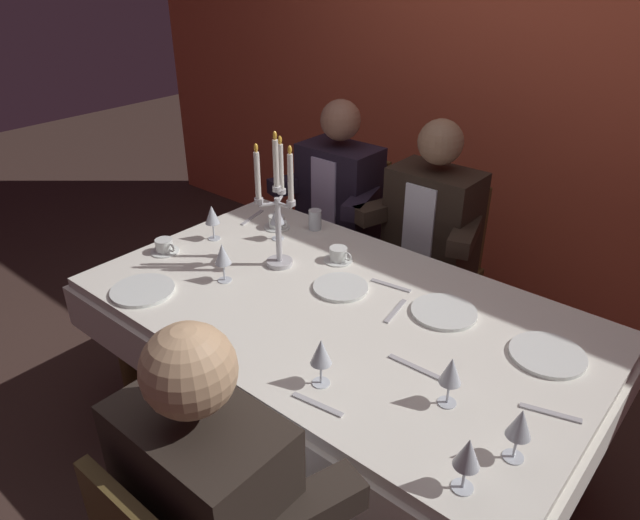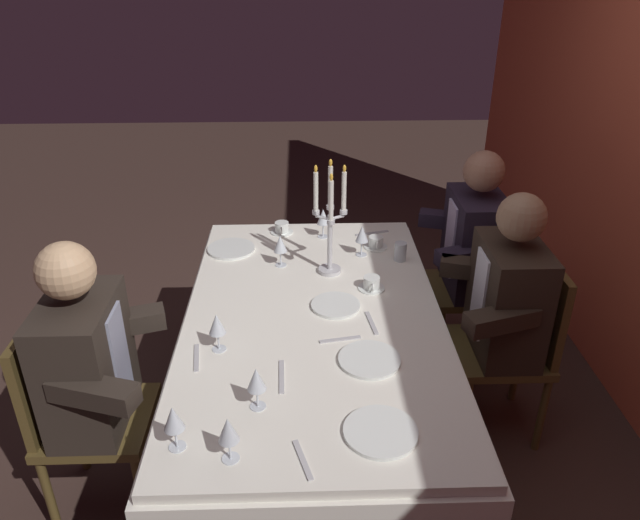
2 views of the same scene
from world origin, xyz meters
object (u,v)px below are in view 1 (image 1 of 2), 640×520
wine_glass_6 (468,454)px  dinner_plate_0 (341,287)px  wine_glass_2 (277,215)px  coffee_cup_2 (339,255)px  seated_diner_2 (205,501)px  dinner_plate_1 (444,312)px  dining_table (336,331)px  dinner_plate_2 (143,290)px  dinner_plate_3 (548,355)px  wine_glass_4 (212,215)px  candelabra (278,209)px  coffee_cup_1 (165,247)px  seated_diner_1 (433,222)px  wine_glass_1 (223,255)px  wine_glass_5 (520,424)px  coffee_cup_0 (277,222)px  wine_glass_3 (321,353)px  water_tumbler_0 (315,220)px  wine_glass_0 (451,372)px  seated_diner_0 (340,193)px

wine_glass_6 → dinner_plate_0: bearing=146.2°
wine_glass_2 → coffee_cup_2: 0.35m
seated_diner_2 → dinner_plate_1: bearing=88.1°
dining_table → coffee_cup_2: bearing=127.5°
dinner_plate_2 → wine_glass_2: wine_glass_2 is taller
dinner_plate_2 → dinner_plate_3: 1.48m
wine_glass_4 → wine_glass_6: same height
candelabra → coffee_cup_1: bearing=-152.2°
seated_diner_1 → wine_glass_1: bearing=-108.3°
wine_glass_5 → coffee_cup_0: wine_glass_5 is taller
candelabra → wine_glass_4: size_ratio=3.48×
wine_glass_2 → coffee_cup_1: (-0.28, -0.41, -0.09)m
wine_glass_3 → water_tumbler_0: (-0.73, 0.82, -0.07)m
wine_glass_3 → wine_glass_4: 1.11m
coffee_cup_0 → coffee_cup_1: bearing=-111.9°
wine_glass_0 → coffee_cup_0: bearing=155.8°
coffee_cup_1 → wine_glass_1: bearing=0.6°
dining_table → dinner_plate_2: 0.76m
wine_glass_0 → seated_diner_2: 0.74m
wine_glass_4 → wine_glass_1: bearing=-34.6°
dinner_plate_2 → dinner_plate_3: size_ratio=1.00×
wine_glass_0 → seated_diner_0: 1.68m
wine_glass_4 → dining_table: bearing=-5.1°
wine_glass_3 → seated_diner_1: bearing=105.5°
candelabra → coffee_cup_2: bearing=47.7°
dinner_plate_3 → wine_glass_6: wine_glass_6 is taller
dinner_plate_1 → dinner_plate_2: size_ratio=0.98×
dinner_plate_2 → coffee_cup_0: bearing=90.5°
dinner_plate_0 → water_tumbler_0: size_ratio=2.28×
dinner_plate_3 → water_tumbler_0: water_tumbler_0 is taller
coffee_cup_2 → seated_diner_1: (0.10, 0.61, -0.03)m
dinner_plate_1 → wine_glass_1: wine_glass_1 is taller
dining_table → wine_glass_6: 0.91m
dining_table → seated_diner_0: bearing=127.9°
wine_glass_0 → dinner_plate_0: bearing=154.6°
wine_glass_3 → seated_diner_2: size_ratio=0.13×
dinner_plate_3 → wine_glass_6: 0.66m
water_tumbler_0 → wine_glass_6: bearing=-35.6°
dinner_plate_0 → dinner_plate_2: 0.77m
dinner_plate_3 → coffee_cup_0: (-1.36, 0.14, 0.02)m
wine_glass_0 → coffee_cup_2: bearing=148.8°
seated_diner_0 → seated_diner_1: 0.58m
dinner_plate_3 → seated_diner_2: 1.17m
wine_glass_4 → seated_diner_1: size_ratio=0.13×
dinner_plate_2 → dinner_plate_0: bearing=41.9°
dining_table → coffee_cup_0: bearing=151.8°
wine_glass_1 → seated_diner_1: bearing=71.7°
wine_glass_3 → coffee_cup_1: wine_glass_3 is taller
dining_table → water_tumbler_0: bearing=137.6°
wine_glass_3 → wine_glass_6: same height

